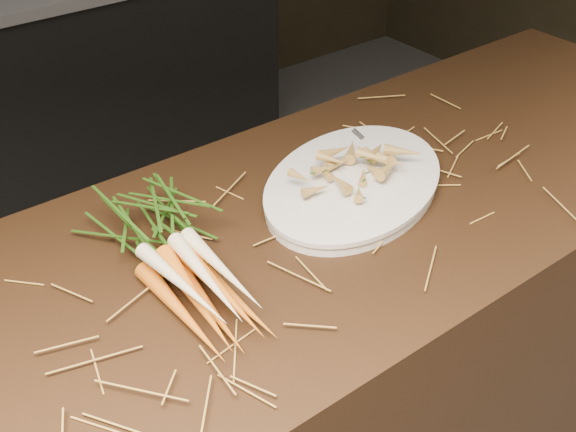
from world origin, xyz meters
The scene contains 7 objects.
main_counter centered at (0.00, 0.30, 0.45)m, with size 2.40×0.70×0.90m, color black.
back_counter centered at (0.30, 2.18, 0.42)m, with size 1.82×0.62×0.84m.
straw_bedding centered at (0.00, 0.30, 0.91)m, with size 1.40×0.60×0.02m, color olive, non-canonical shape.
root_veg_bunch centered at (-0.19, 0.34, 0.94)m, with size 0.17×0.47×0.09m.
serving_platter centered at (0.21, 0.32, 0.91)m, with size 0.45×0.30×0.02m, color white, non-canonical shape.
roasted_veg_heap centered at (0.21, 0.32, 0.95)m, with size 0.22×0.16×0.05m, color #A97642, non-canonical shape.
serving_fork centered at (0.36, 0.37, 0.93)m, with size 0.01×0.17×0.00m, color silver.
Camera 1 is at (-0.61, -0.52, 1.67)m, focal length 45.00 mm.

